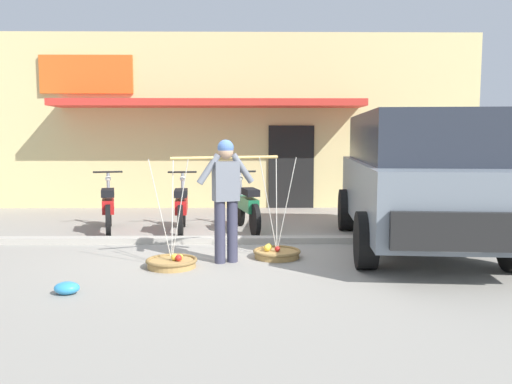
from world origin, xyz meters
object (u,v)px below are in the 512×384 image
motorcycle_nearest_shop (108,208)px  parked_truck (416,175)px  fruit_basket_right_side (277,253)px  fruit_basket_left_side (172,262)px  plastic_litter_bag (67,288)px  motorcycle_third_in_row (247,207)px  fruit_vendor (226,192)px  motorcycle_second_in_row (182,208)px

motorcycle_nearest_shop → parked_truck: parked_truck is taller
fruit_basket_right_side → parked_truck: (2.23, 0.76, 1.06)m
fruit_basket_left_side → motorcycle_nearest_shop: size_ratio=0.81×
fruit_basket_right_side → plastic_litter_bag: (-2.41, -1.74, -0.00)m
fruit_basket_right_side → motorcycle_third_in_row: (-0.42, 2.15, 0.38)m
motorcycle_nearest_shop → plastic_litter_bag: 3.87m
fruit_basket_left_side → parked_truck: bearing=19.6°
fruit_vendor → plastic_litter_bag: (-1.70, -1.46, -0.91)m
fruit_basket_left_side → motorcycle_third_in_row: (1.00, 2.69, 0.38)m
fruit_basket_left_side → motorcycle_second_in_row: (-0.19, 2.55, 0.38)m
parked_truck → fruit_basket_right_side: bearing=-161.1°
fruit_basket_right_side → motorcycle_nearest_shop: 3.63m
motorcycle_third_in_row → fruit_basket_right_side: bearing=-78.8°
fruit_vendor → plastic_litter_bag: fruit_vendor is taller
fruit_vendor → motorcycle_second_in_row: 2.51m
fruit_basket_right_side → plastic_litter_bag: bearing=-144.3°
fruit_basket_left_side → plastic_litter_bag: fruit_basket_left_side is taller
fruit_vendor → motorcycle_nearest_shop: (-2.24, 2.35, -0.52)m
motorcycle_third_in_row → plastic_litter_bag: bearing=-117.1°
fruit_basket_left_side → parked_truck: size_ratio=0.29×
fruit_basket_left_side → motorcycle_third_in_row: fruit_basket_left_side is taller
motorcycle_second_in_row → plastic_litter_bag: size_ratio=6.50×
fruit_basket_left_side → fruit_basket_right_side: size_ratio=1.00×
fruit_basket_left_side → motorcycle_third_in_row: bearing=69.6°
motorcycle_second_in_row → motorcycle_third_in_row: same height
fruit_basket_right_side → motorcycle_second_in_row: size_ratio=0.80×
motorcycle_second_in_row → parked_truck: size_ratio=0.37×
motorcycle_nearest_shop → motorcycle_third_in_row: (2.53, 0.07, 0.00)m
fruit_vendor → parked_truck: bearing=19.3°
motorcycle_second_in_row → plastic_litter_bag: bearing=-102.0°
parked_truck → fruit_basket_left_side: bearing=-160.4°
fruit_basket_left_side → fruit_basket_right_side: 1.52m
motorcycle_nearest_shop → motorcycle_third_in_row: size_ratio=1.00×
fruit_vendor → fruit_basket_right_side: fruit_vendor is taller
fruit_basket_left_side → motorcycle_nearest_shop: bearing=120.2°
fruit_basket_left_side → fruit_vendor: bearing=20.7°
fruit_basket_left_side → fruit_basket_right_side: same height
motorcycle_second_in_row → parked_truck: bearing=-18.0°
motorcycle_nearest_shop → fruit_vendor: bearing=-46.4°
parked_truck → plastic_litter_bag: bearing=-151.7°
fruit_vendor → fruit_basket_right_side: bearing=20.8°
fruit_vendor → motorcycle_second_in_row: bearing=111.5°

